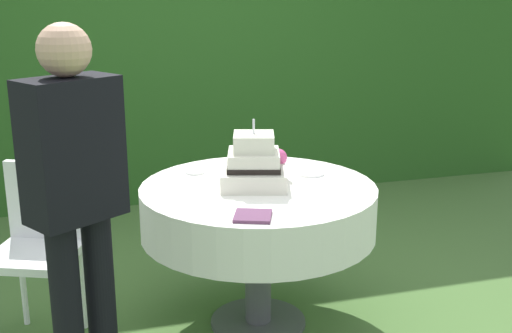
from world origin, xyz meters
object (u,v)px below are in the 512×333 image
Objects in this scene: serving_plate_far at (195,172)px; serving_plate_left at (248,167)px; serving_plate_near at (311,173)px; wedding_cake at (255,165)px; napkin_stack at (253,216)px; standing_person at (76,199)px; cake_table at (258,210)px; garden_chair at (40,235)px.

serving_plate_left is (0.30, 0.02, 0.00)m from serving_plate_far.
wedding_cake is at bearing -163.40° from serving_plate_near.
napkin_stack reaches higher than serving_plate_left.
serving_plate_left is 0.79m from napkin_stack.
standing_person is at bearing -138.70° from serving_plate_left.
standing_person reaches higher than wedding_cake.
serving_plate_far is 1.02m from standing_person.
serving_plate_left is at bearing 83.28° from cake_table.
serving_plate_near is at bearing -18.98° from serving_plate_far.
napkin_stack is (0.11, -0.75, 0.00)m from serving_plate_far.
wedding_cake is 1.11m from garden_chair.
serving_plate_far is (-0.24, 0.30, -0.10)m from wedding_cake.
serving_plate_far is 0.75m from napkin_stack.
serving_plate_near reaches higher than cake_table.
cake_table is 7.50× the size of napkin_stack.
cake_table is 11.52× the size of serving_plate_far.
garden_chair reaches higher than serving_plate_near.
cake_table is 0.36m from serving_plate_left.
wedding_cake is 3.89× the size of serving_plate_far.
cake_table is 1.04m from standing_person.
cake_table is 1.08m from garden_chair.
napkin_stack is at bearing -34.76° from garden_chair.
serving_plate_near is 0.36m from serving_plate_left.
napkin_stack is 0.10× the size of standing_person.
napkin_stack is 0.18× the size of garden_chair.
serving_plate_left is (0.04, 0.33, 0.14)m from cake_table.
standing_person is (-0.92, -0.81, 0.16)m from serving_plate_left.
serving_plate_near is at bearing 19.77° from cake_table.
serving_plate_near is 1.02× the size of serving_plate_left.
napkin_stack is 1.13m from garden_chair.
serving_plate_near is 1.41m from garden_chair.
cake_table is 8.31× the size of serving_plate_near.
cake_table is at bearing -50.83° from serving_plate_far.
serving_plate_far is at bearing 98.09° from napkin_stack.
serving_plate_left is 0.88× the size of napkin_stack.
serving_plate_near is 0.72m from napkin_stack.
standing_person is (-0.62, -0.79, 0.16)m from serving_plate_far.
wedding_cake reaches higher than serving_plate_near.
serving_plate_far is (-0.58, 0.20, 0.00)m from serving_plate_near.
serving_plate_far is at bearing 161.02° from serving_plate_near.
napkin_stack reaches higher than serving_plate_near.
wedding_cake is 0.34m from serving_plate_left.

